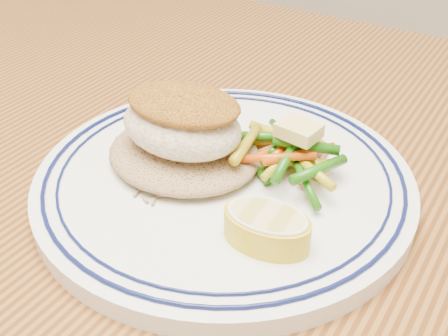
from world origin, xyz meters
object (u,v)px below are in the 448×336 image
at_px(plate, 224,180).
at_px(lemon_wedge, 267,226).
at_px(dining_table, 177,313).
at_px(rice_pilaf, 184,150).
at_px(vegetable_pile, 287,151).
at_px(fish_fillet, 182,120).

bearing_deg(plate, lemon_wedge, -38.31).
xyz_separation_m(dining_table, rice_pilaf, (-0.02, 0.05, 0.12)).
xyz_separation_m(dining_table, lemon_wedge, (0.07, 0.00, 0.12)).
height_order(dining_table, vegetable_pile, vegetable_pile).
distance_m(dining_table, fish_fillet, 0.16).
height_order(plate, lemon_wedge, lemon_wedge).
height_order(rice_pilaf, vegetable_pile, vegetable_pile).
relative_size(vegetable_pile, lemon_wedge, 1.65).
distance_m(rice_pilaf, lemon_wedge, 0.11).
distance_m(rice_pilaf, fish_fillet, 0.03).
relative_size(dining_table, lemon_wedge, 25.22).
relative_size(dining_table, vegetable_pile, 15.25).
height_order(rice_pilaf, lemon_wedge, same).
relative_size(plate, vegetable_pile, 2.84).
xyz_separation_m(plate, vegetable_pile, (0.04, 0.03, 0.02)).
relative_size(dining_table, rice_pilaf, 12.68).
xyz_separation_m(fish_fillet, lemon_wedge, (0.09, -0.04, -0.03)).
height_order(plate, rice_pilaf, rice_pilaf).
distance_m(dining_table, vegetable_pile, 0.16).
bearing_deg(vegetable_pile, lemon_wedge, -71.63).
distance_m(dining_table, plate, 0.12).
distance_m(plate, lemon_wedge, 0.08).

